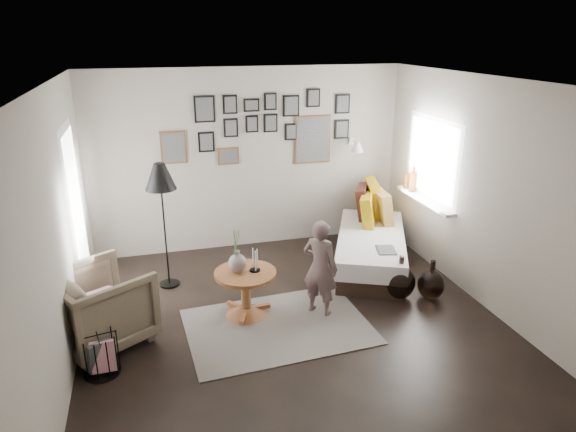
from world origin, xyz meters
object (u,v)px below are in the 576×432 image
object	(u,v)px
magazine_basket	(100,354)
demijohn_large	(400,282)
armchair	(101,306)
floor_lamp	(161,181)
vase	(237,260)
daybed	(368,242)
demijohn_small	(431,284)
pedestal_table	(246,295)
child	(320,268)

from	to	relation	value
magazine_basket	demijohn_large	world-z (taller)	demijohn_large
armchair	floor_lamp	bearing A→B (deg)	-64.04
vase	floor_lamp	size ratio (longest dim) A/B	0.31
daybed	demijohn_small	world-z (taller)	daybed
armchair	demijohn_small	world-z (taller)	armchair
magazine_basket	floor_lamp	bearing A→B (deg)	66.59
pedestal_table	vase	size ratio (longest dim) A/B	1.40
child	daybed	bearing A→B (deg)	-90.47
floor_lamp	demijohn_large	xyz separation A→B (m)	(2.66, -1.09, -1.16)
daybed	demijohn_small	size ratio (longest dim) A/B	4.37
child	armchair	bearing A→B (deg)	42.57
floor_lamp	magazine_basket	distance (m)	2.15
vase	daybed	size ratio (longest dim) A/B	0.23
demijohn_large	demijohn_small	xyz separation A→B (m)	(0.35, -0.12, -0.02)
daybed	demijohn_small	xyz separation A→B (m)	(0.31, -1.16, -0.12)
vase	armchair	size ratio (longest dim) A/B	0.55
pedestal_table	child	world-z (taller)	child
pedestal_table	vase	xyz separation A→B (m)	(-0.08, 0.02, 0.44)
vase	demijohn_small	distance (m)	2.36
floor_lamp	demijohn_small	world-z (taller)	floor_lamp
demijohn_large	child	bearing A→B (deg)	-176.20
vase	demijohn_large	size ratio (longest dim) A/B	0.90
pedestal_table	armchair	bearing A→B (deg)	-175.66
floor_lamp	magazine_basket	xyz separation A→B (m)	(-0.72, -1.65, -1.17)
vase	daybed	xyz separation A→B (m)	(1.98, 0.92, -0.39)
child	vase	bearing A→B (deg)	31.98
vase	armchair	bearing A→B (deg)	-174.63
pedestal_table	floor_lamp	world-z (taller)	floor_lamp
magazine_basket	vase	bearing A→B (deg)	25.46
pedestal_table	demijohn_small	xyz separation A→B (m)	(2.21, -0.22, -0.06)
demijohn_small	child	bearing A→B (deg)	177.91
vase	demijohn_small	world-z (taller)	vase
daybed	floor_lamp	world-z (taller)	floor_lamp
vase	demijohn_large	world-z (taller)	vase
armchair	child	bearing A→B (deg)	-122.31
daybed	child	distance (m)	1.57
armchair	child	xyz separation A→B (m)	(2.34, -0.05, 0.16)
magazine_basket	pedestal_table	bearing A→B (deg)	23.65
daybed	floor_lamp	xyz separation A→B (m)	(-2.70, 0.05, 1.07)
pedestal_table	vase	distance (m)	0.45
floor_lamp	demijohn_small	distance (m)	3.45
pedestal_table	floor_lamp	xyz separation A→B (m)	(-0.80, 0.99, 1.12)
armchair	magazine_basket	size ratio (longest dim) A/B	2.19
daybed	pedestal_table	bearing A→B (deg)	-129.05
armchair	demijohn_large	size ratio (longest dim) A/B	1.63
daybed	demijohn_small	bearing A→B (deg)	-50.38
magazine_basket	demijohn_small	distance (m)	3.75
pedestal_table	magazine_basket	bearing A→B (deg)	-156.35
floor_lamp	demijohn_large	world-z (taller)	floor_lamp
floor_lamp	vase	bearing A→B (deg)	-53.29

